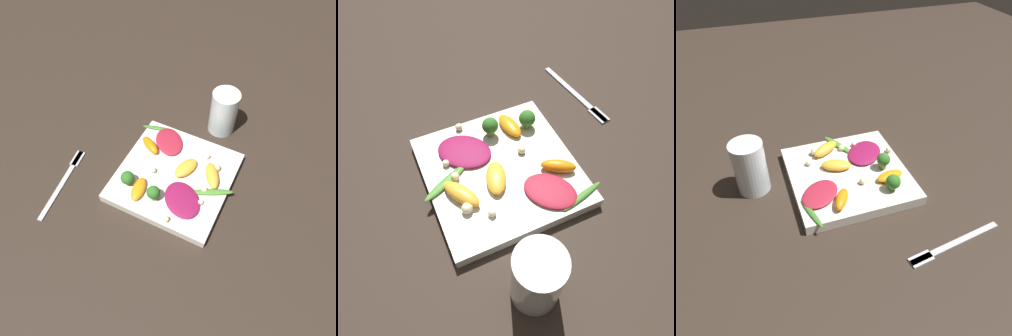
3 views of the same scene
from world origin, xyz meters
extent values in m
plane|color=#2D231C|center=(0.00, 0.00, 0.00)|extent=(2.40, 2.40, 0.00)
cube|color=silver|center=(0.00, 0.00, 0.01)|extent=(0.25, 0.25, 0.02)
cylinder|color=silver|center=(0.04, 0.20, 0.06)|extent=(0.07, 0.07, 0.12)
cube|color=#B2B2B7|center=(-0.23, -0.13, 0.00)|extent=(0.04, 0.20, 0.01)
cube|color=#B2B2B7|center=(-0.24, -0.05, 0.00)|extent=(0.03, 0.05, 0.01)
ellipsoid|color=maroon|center=(-0.05, 0.08, 0.03)|extent=(0.10, 0.11, 0.01)
ellipsoid|color=maroon|center=(0.04, -0.06, 0.03)|extent=(0.12, 0.12, 0.01)
ellipsoid|color=#FCAD33|center=(0.02, 0.02, 0.03)|extent=(0.05, 0.07, 0.02)
ellipsoid|color=#FCAD33|center=(0.08, 0.03, 0.03)|extent=(0.06, 0.07, 0.02)
ellipsoid|color=orange|center=(-0.09, 0.04, 0.03)|extent=(0.06, 0.05, 0.02)
ellipsoid|color=orange|center=(-0.05, -0.07, 0.03)|extent=(0.04, 0.06, 0.02)
cylinder|color=#7A9E51|center=(-0.08, -0.07, 0.03)|extent=(0.01, 0.01, 0.01)
sphere|color=#2D6B23|center=(-0.08, -0.07, 0.04)|extent=(0.03, 0.03, 0.03)
cylinder|color=#7A9E51|center=(-0.01, -0.08, 0.03)|extent=(0.01, 0.01, 0.02)
sphere|color=#2D6B23|center=(-0.01, -0.08, 0.05)|extent=(0.03, 0.03, 0.03)
ellipsoid|color=#47842D|center=(0.09, -0.01, 0.03)|extent=(0.09, 0.06, 0.01)
ellipsoid|color=#3D7528|center=(-0.09, 0.11, 0.03)|extent=(0.08, 0.03, 0.01)
sphere|color=beige|center=(0.03, -0.11, 0.03)|extent=(0.01, 0.01, 0.01)
sphere|color=beige|center=(0.05, 0.08, 0.03)|extent=(0.01, 0.01, 0.01)
sphere|color=beige|center=(-0.05, -0.02, 0.03)|extent=(0.01, 0.01, 0.01)
sphere|color=beige|center=(0.08, -0.04, 0.03)|extent=(0.01, 0.01, 0.01)
sphere|color=beige|center=(0.08, 0.05, 0.03)|extent=(0.02, 0.02, 0.02)
sphere|color=beige|center=(0.08, -0.01, 0.03)|extent=(0.01, 0.01, 0.01)
camera|label=1|loc=(0.17, -0.38, 0.64)|focal=35.00mm
camera|label=2|loc=(0.13, 0.30, 0.47)|focal=35.00mm
camera|label=3|loc=(-0.51, 0.18, 0.49)|focal=35.00mm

